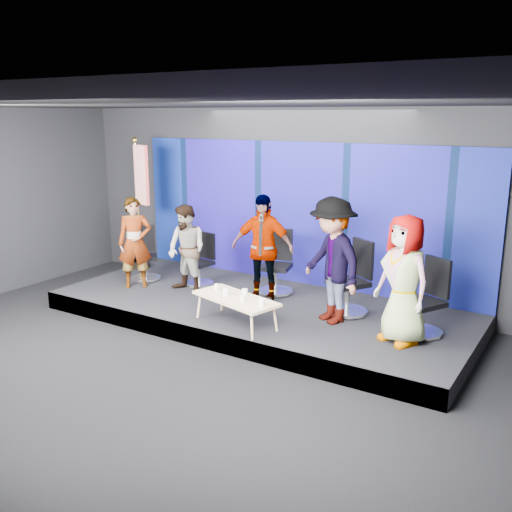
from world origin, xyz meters
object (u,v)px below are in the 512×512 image
(chair_e, at_px, (425,310))
(chair_b, at_px, (201,268))
(chair_c, at_px, (276,272))
(mug_e, at_px, (262,302))
(panelist_d, at_px, (332,261))
(mug_b, at_px, (226,292))
(mug_c, at_px, (245,293))
(panelist_b, at_px, (187,249))
(flag_stand, at_px, (141,201))
(chair_d, at_px, (351,290))
(panelist_c, at_px, (262,248))
(coffee_table, at_px, (236,299))
(mug_d, at_px, (243,298))
(chair_a, at_px, (145,262))
(panelist_e, at_px, (404,280))
(mug_a, at_px, (217,287))
(panelist_a, at_px, (135,243))

(chair_e, bearing_deg, chair_b, -155.77)
(chair_c, distance_m, mug_e, 2.00)
(panelist_d, relative_size, mug_b, 19.01)
(chair_b, bearing_deg, mug_c, -26.31)
(panelist_b, xyz_separation_m, flag_stand, (-1.73, 0.73, 0.62))
(panelist_d, xyz_separation_m, mug_b, (-1.34, -0.87, -0.48))
(chair_d, distance_m, mug_e, 1.68)
(panelist_c, distance_m, panelist_d, 1.44)
(coffee_table, bearing_deg, chair_c, 99.30)
(panelist_c, bearing_deg, coffee_table, -91.69)
(mug_d, bearing_deg, chair_e, 27.80)
(panelist_b, distance_m, panelist_d, 2.77)
(chair_c, bearing_deg, flag_stand, 167.46)
(chair_b, distance_m, mug_e, 2.69)
(panelist_c, relative_size, mug_b, 18.05)
(chair_a, distance_m, coffee_table, 3.04)
(panelist_c, height_order, chair_d, panelist_c)
(panelist_b, height_order, coffee_table, panelist_b)
(chair_e, distance_m, flag_stand, 5.97)
(panelist_e, xyz_separation_m, mug_a, (-2.79, -0.49, -0.43))
(chair_e, distance_m, coffee_table, 2.75)
(chair_b, bearing_deg, panelist_e, -1.38)
(panelist_b, relative_size, mug_c, 14.51)
(chair_d, height_order, mug_a, chair_d)
(panelist_a, distance_m, panelist_e, 4.94)
(mug_d, xyz_separation_m, flag_stand, (-3.54, 1.71, 0.92))
(chair_b, distance_m, mug_d, 2.40)
(chair_b, distance_m, panelist_d, 2.96)
(chair_c, bearing_deg, panelist_e, -36.05)
(panelist_b, relative_size, mug_a, 17.92)
(panelist_e, bearing_deg, mug_d, -132.90)
(panelist_d, height_order, coffee_table, panelist_d)
(mug_d, bearing_deg, panelist_a, 165.24)
(chair_e, height_order, mug_d, chair_e)
(chair_c, height_order, mug_a, chair_c)
(panelist_d, distance_m, chair_e, 1.51)
(panelist_c, bearing_deg, chair_c, 77.46)
(chair_e, bearing_deg, panelist_d, -142.40)
(chair_b, bearing_deg, chair_c, 21.66)
(mug_c, bearing_deg, mug_d, -63.29)
(panelist_b, height_order, panelist_e, panelist_e)
(chair_a, height_order, panelist_e, panelist_e)
(mug_d, distance_m, flag_stand, 4.04)
(panelist_d, bearing_deg, mug_a, -125.06)
(panelist_c, height_order, mug_b, panelist_c)
(panelist_d, bearing_deg, flag_stand, -158.04)
(chair_e, distance_m, mug_d, 2.63)
(mug_e, height_order, flag_stand, flag_stand)
(chair_a, xyz_separation_m, flag_stand, (-0.52, 0.51, 1.07))
(panelist_c, relative_size, mug_e, 17.33)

